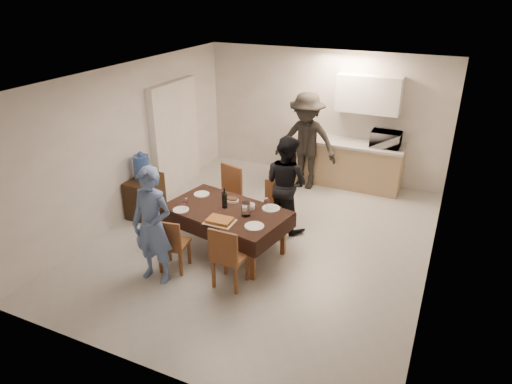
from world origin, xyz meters
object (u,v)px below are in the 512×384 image
person_near (152,226)px  person_kitchen (306,141)px  water_jug (142,167)px  water_pitcher (246,209)px  savoury_tart (220,220)px  wine_bottle (224,198)px  dining_table (226,211)px  console (145,196)px  person_far (286,183)px  microwave (386,139)px

person_near → person_kitchen: bearing=76.8°
water_jug → person_near: (1.34, -1.54, -0.06)m
person_kitchen → water_jug: bearing=-133.7°
water_pitcher → savoury_tart: water_pitcher is taller
water_jug → wine_bottle: 1.89m
water_jug → savoury_tart: water_jug is taller
person_near → water_pitcher: bearing=47.3°
dining_table → wine_bottle: wine_bottle is taller
console → person_near: (1.34, -1.54, 0.49)m
water_jug → savoury_tart: bearing=-23.5°
console → person_near: 2.10m
savoury_tart → person_far: size_ratio=0.26×
dining_table → person_kitchen: (0.29, 2.77, 0.29)m
microwave → savoury_tart: bearing=65.6°
water_jug → person_near: person_near is taller
console → water_pitcher: 2.35m
console → microwave: microwave is taller
person_far → person_kitchen: size_ratio=0.84×
water_pitcher → person_kitchen: size_ratio=0.10×
dining_table → savoury_tart: savoury_tart is taller
dining_table → person_near: person_near is taller
person_far → person_near: bearing=82.3°
wine_bottle → person_far: person_far is taller
wine_bottle → person_near: person_near is taller
wine_bottle → person_near: (-0.50, -1.10, -0.03)m
water_pitcher → person_far: (0.20, 1.10, 0.00)m
console → wine_bottle: wine_bottle is taller
water_jug → console: bearing=0.0°
wine_bottle → console: bearing=166.7°
person_far → console: bearing=33.0°
dining_table → person_near: bearing=-107.2°
water_jug → water_pitcher: (2.24, -0.54, -0.09)m
wine_bottle → water_pitcher: size_ratio=1.61×
wine_bottle → person_far: 1.17m
console → water_pitcher: water_pitcher is taller
dining_table → microwave: (1.73, 3.22, 0.39)m
wine_bottle → person_far: bearing=59.0°
person_far → water_pitcher: bearing=99.7°
person_near → person_kitchen: 3.91m
console → person_far: size_ratio=0.46×
person_near → dining_table: bearing=61.6°
water_pitcher → person_near: size_ratio=0.12×
wine_bottle → person_kitchen: 2.74m
person_kitchen → person_far: bearing=-81.5°
person_near → person_far: size_ratio=1.03×
wine_bottle → person_near: bearing=-114.4°
water_pitcher → console: bearing=166.5°
wine_bottle → person_near: size_ratio=0.19×
savoury_tart → person_far: (0.45, 1.43, 0.08)m
console → person_kitchen: person_kitchen is taller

